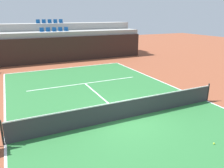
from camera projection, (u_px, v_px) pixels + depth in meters
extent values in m
plane|color=brown|center=(126.00, 118.00, 10.95)|extent=(80.00, 80.00, 0.00)
cube|color=#2D7238|center=(126.00, 118.00, 10.95)|extent=(11.00, 24.00, 0.01)
cube|color=white|center=(67.00, 68.00, 21.25)|extent=(11.00, 0.10, 0.00)
cube|color=white|center=(5.00, 145.00, 8.73)|extent=(0.10, 24.00, 0.00)
cube|color=white|center=(206.00, 101.00, 13.16)|extent=(0.10, 24.00, 0.00)
cube|color=white|center=(85.00, 83.00, 16.46)|extent=(8.26, 0.10, 0.00)
cube|color=white|center=(101.00, 97.00, 13.70)|extent=(0.10, 6.40, 0.00)
cube|color=black|center=(59.00, 50.00, 23.52)|extent=(19.69, 0.30, 2.65)
cube|color=#9E9E99|center=(56.00, 46.00, 24.60)|extent=(19.69, 2.40, 3.16)
cube|color=#9E9E99|center=(51.00, 40.00, 26.56)|extent=(19.69, 2.40, 3.95)
cube|color=#145193|center=(42.00, 32.00, 23.58)|extent=(0.44, 0.44, 0.04)
cube|color=#145193|center=(42.00, 29.00, 23.69)|extent=(0.44, 0.04, 0.40)
cube|color=#145193|center=(48.00, 31.00, 23.85)|extent=(0.44, 0.44, 0.04)
cube|color=#145193|center=(48.00, 29.00, 23.96)|extent=(0.44, 0.04, 0.40)
cube|color=#145193|center=(55.00, 31.00, 24.12)|extent=(0.44, 0.44, 0.04)
cube|color=#145193|center=(54.00, 29.00, 24.23)|extent=(0.44, 0.04, 0.40)
cube|color=#145193|center=(61.00, 31.00, 24.39)|extent=(0.44, 0.44, 0.04)
cube|color=#145193|center=(60.00, 29.00, 24.50)|extent=(0.44, 0.04, 0.40)
cube|color=#145193|center=(67.00, 31.00, 24.66)|extent=(0.44, 0.44, 0.04)
cube|color=#145193|center=(66.00, 29.00, 24.77)|extent=(0.44, 0.04, 0.40)
cube|color=#145193|center=(38.00, 23.00, 25.42)|extent=(0.44, 0.44, 0.04)
cube|color=#145193|center=(38.00, 21.00, 25.52)|extent=(0.44, 0.04, 0.40)
cube|color=#145193|center=(44.00, 23.00, 25.69)|extent=(0.44, 0.44, 0.04)
cube|color=#145193|center=(44.00, 21.00, 25.79)|extent=(0.44, 0.04, 0.40)
cube|color=#145193|center=(50.00, 23.00, 25.96)|extent=(0.44, 0.44, 0.04)
cube|color=#145193|center=(50.00, 21.00, 26.06)|extent=(0.44, 0.04, 0.40)
cube|color=#145193|center=(56.00, 23.00, 26.23)|extent=(0.44, 0.44, 0.04)
cube|color=#145193|center=(55.00, 21.00, 26.33)|extent=(0.44, 0.04, 0.40)
cube|color=#145193|center=(61.00, 23.00, 26.50)|extent=(0.44, 0.44, 0.04)
cube|color=#145193|center=(61.00, 21.00, 26.60)|extent=(0.44, 0.04, 0.40)
cylinder|color=black|center=(2.00, 133.00, 8.55)|extent=(0.08, 0.08, 1.07)
cylinder|color=black|center=(208.00, 92.00, 13.02)|extent=(0.08, 0.08, 1.07)
cube|color=#333338|center=(126.00, 110.00, 10.81)|extent=(10.90, 0.02, 0.92)
cube|color=white|center=(127.00, 101.00, 10.66)|extent=(10.90, 0.04, 0.05)
sphere|color=#CCE033|center=(214.00, 143.00, 8.74)|extent=(0.07, 0.07, 0.07)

